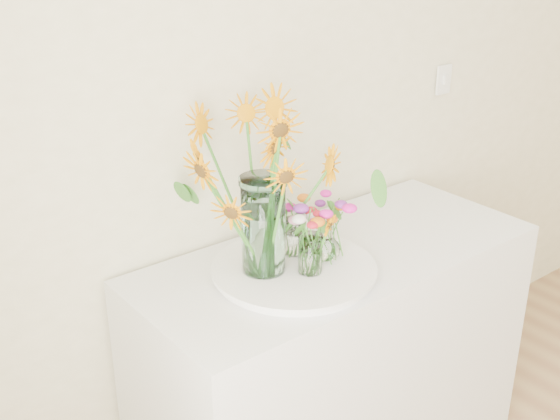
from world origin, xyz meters
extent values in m
cube|color=white|center=(-0.43, 1.93, 0.45)|extent=(1.40, 0.60, 0.90)
cylinder|color=white|center=(-0.64, 1.90, 0.91)|extent=(0.49, 0.49, 0.02)
cylinder|color=#A9DBD0|center=(-0.73, 1.94, 1.08)|extent=(0.16, 0.16, 0.31)
cylinder|color=white|center=(-0.63, 1.84, 0.99)|extent=(0.10, 0.10, 0.13)
cylinder|color=white|center=(-0.58, 1.97, 0.99)|extent=(0.08, 0.08, 0.12)
camera|label=1|loc=(-1.87, 0.42, 1.96)|focal=45.00mm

